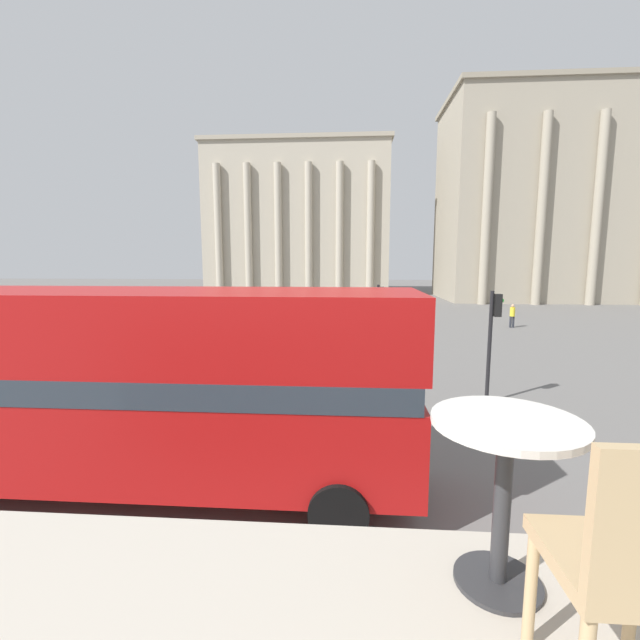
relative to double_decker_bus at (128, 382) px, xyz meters
The scene contains 12 objects.
double_decker_bus is the anchor object (origin of this frame).
cafe_dining_table 7.75m from the double_decker_bus, 50.55° to the right, with size 0.60×0.60×0.73m.
cafe_chair_0 8.27m from the double_decker_bus, 52.03° to the right, with size 0.40×0.40×0.91m.
plaza_building_left 51.31m from the double_decker_bus, 93.16° to the left, with size 23.81×12.28×19.39m.
plaza_building_right 53.46m from the double_decker_bus, 57.30° to the left, with size 27.33×14.01×22.63m.
traffic_light_near 10.45m from the double_decker_bus, 34.33° to the left, with size 0.42×0.24×3.56m.
traffic_light_mid 13.96m from the double_decker_bus, 66.43° to the left, with size 0.42×0.24×3.35m.
car_maroon 17.17m from the double_decker_bus, 90.61° to the left, with size 4.20×1.93×1.35m.
car_silver 20.99m from the double_decker_bus, 86.27° to the left, with size 4.20×1.93×1.35m.
pedestrian_blue 8.63m from the double_decker_bus, 71.80° to the left, with size 0.32×0.32×1.62m.
pedestrian_red 24.71m from the double_decker_bus, 98.75° to the left, with size 0.32×0.32×1.82m.
pedestrian_yellow 26.49m from the double_decker_bus, 55.30° to the left, with size 0.32×0.32×1.59m.
Camera 1 is at (0.09, -2.05, 4.48)m, focal length 24.00 mm.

